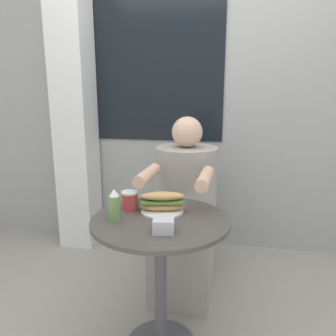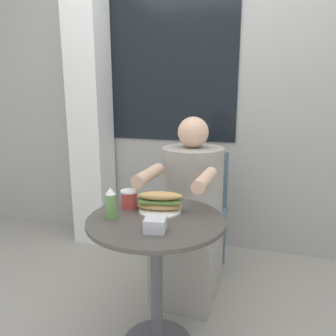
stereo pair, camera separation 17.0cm
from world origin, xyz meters
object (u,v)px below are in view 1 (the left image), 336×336
at_px(sandwich_on_plate, 162,203).
at_px(condiment_bottle, 114,205).
at_px(cafe_table, 160,256).
at_px(seated_diner, 185,220).
at_px(diner_chair, 192,199).
at_px(drink_cup, 130,200).

height_order(sandwich_on_plate, condiment_bottle, condiment_bottle).
bearing_deg(cafe_table, condiment_bottle, -163.33).
bearing_deg(seated_diner, diner_chair, -88.48).
bearing_deg(drink_cup, diner_chair, 73.57).
distance_m(cafe_table, sandwich_on_plate, 0.26).
relative_size(diner_chair, sandwich_on_plate, 3.67).
bearing_deg(seated_diner, cafe_table, 87.16).
height_order(diner_chair, seated_diner, seated_diner).
relative_size(cafe_table, condiment_bottle, 4.66).
relative_size(cafe_table, drink_cup, 7.54).
bearing_deg(drink_cup, cafe_table, -28.33).
distance_m(seated_diner, drink_cup, 0.56).
relative_size(diner_chair, condiment_bottle, 5.70).
relative_size(diner_chair, seated_diner, 0.76).
distance_m(diner_chair, seated_diner, 0.35).
xyz_separation_m(drink_cup, condiment_bottle, (-0.03, -0.16, 0.03)).
bearing_deg(seated_diner, condiment_bottle, 69.43).
bearing_deg(sandwich_on_plate, seated_diner, 82.45).
height_order(seated_diner, condiment_bottle, seated_diner).
distance_m(drink_cup, condiment_bottle, 0.16).
distance_m(diner_chair, drink_cup, 0.86).
distance_m(diner_chair, sandwich_on_plate, 0.83).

